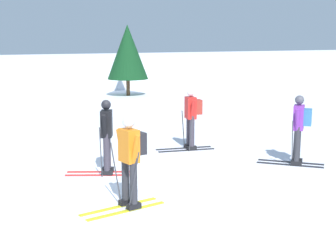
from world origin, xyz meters
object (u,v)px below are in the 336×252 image
conifer_far_left (128,52)px  skier_red (191,115)px  skier_purple (299,126)px  skier_black (106,135)px  skier_orange (130,157)px

conifer_far_left → skier_red: bearing=-102.7°
skier_red → skier_purple: bearing=-58.1°
skier_red → conifer_far_left: (2.84, 12.59, 1.35)m
skier_red → skier_purple: 3.03m
skier_black → skier_purple: same height
conifer_far_left → skier_orange: bearing=-110.3°
skier_red → skier_orange: same height
skier_red → conifer_far_left: conifer_far_left is taller
skier_black → skier_orange: (-0.30, -2.31, 0.04)m
skier_black → skier_orange: size_ratio=1.00×
skier_red → skier_orange: 4.89m
skier_red → skier_orange: (-3.20, -3.70, 0.00)m
skier_orange → conifer_far_left: conifer_far_left is taller
skier_red → conifer_far_left: 12.98m
skier_black → skier_purple: 4.66m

